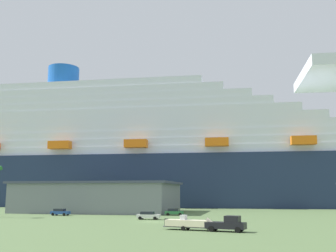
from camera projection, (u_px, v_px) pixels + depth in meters
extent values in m
plane|color=#567042|center=(186.00, 213.00, 101.49)|extent=(600.00, 600.00, 0.00)
cube|color=#1E2D4C|center=(147.00, 182.00, 154.55)|extent=(245.67, 58.72, 18.80)
cube|color=white|center=(147.00, 154.00, 156.34)|extent=(216.33, 53.10, 2.89)
cube|color=white|center=(135.00, 147.00, 157.57)|extent=(204.85, 51.32, 2.89)
cube|color=white|center=(123.00, 140.00, 158.79)|extent=(197.09, 50.00, 2.89)
cube|color=white|center=(112.00, 134.00, 160.02)|extent=(185.91, 48.35, 2.89)
cube|color=white|center=(101.00, 127.00, 161.25)|extent=(173.70, 46.82, 2.89)
cube|color=white|center=(89.00, 120.00, 162.47)|extent=(166.22, 45.83, 2.89)
cube|color=white|center=(79.00, 114.00, 163.70)|extent=(157.04, 44.39, 2.89)
cube|color=white|center=(68.00, 107.00, 164.92)|extent=(152.20, 43.45, 2.89)
cube|color=white|center=(57.00, 101.00, 166.15)|extent=(141.91, 42.05, 2.89)
cube|color=white|center=(47.00, 95.00, 167.37)|extent=(136.00, 40.70, 2.89)
cube|color=white|center=(335.00, 74.00, 149.96)|extent=(27.96, 41.49, 4.00)
cylinder|color=#1959B2|center=(64.00, 79.00, 167.32)|extent=(14.05, 14.05, 10.06)
cube|color=orange|center=(60.00, 145.00, 142.92)|extent=(8.27, 3.94, 2.80)
cube|color=orange|center=(136.00, 144.00, 138.55)|extent=(8.27, 3.94, 2.80)
cube|color=orange|center=(217.00, 142.00, 134.18)|extent=(8.27, 3.94, 2.80)
cube|color=orange|center=(303.00, 140.00, 129.81)|extent=(8.27, 3.94, 2.80)
cube|color=slate|center=(100.00, 198.00, 109.87)|extent=(42.46, 27.78, 7.60)
cube|color=#3F4759|center=(100.00, 183.00, 110.55)|extent=(44.16, 28.89, 0.60)
cube|color=black|center=(226.00, 225.00, 55.24)|extent=(5.85, 2.91, 0.90)
cube|color=black|center=(232.00, 219.00, 54.98)|extent=(2.29, 2.15, 0.90)
cube|color=#26333F|center=(237.00, 220.00, 54.70)|extent=(0.38, 1.67, 0.63)
cylinder|color=black|center=(241.00, 229.00, 55.28)|extent=(0.84, 0.41, 0.80)
cylinder|color=black|center=(238.00, 230.00, 53.47)|extent=(0.84, 0.41, 0.80)
cylinder|color=black|center=(216.00, 228.00, 56.78)|extent=(0.84, 0.41, 0.80)
cylinder|color=black|center=(211.00, 229.00, 54.98)|extent=(0.84, 0.41, 0.80)
cube|color=#595960|center=(188.00, 227.00, 57.46)|extent=(7.34, 2.91, 0.16)
cube|color=#595960|center=(215.00, 228.00, 55.77)|extent=(2.33, 0.51, 0.10)
cylinder|color=black|center=(188.00, 227.00, 58.44)|extent=(0.67, 0.32, 0.64)
cylinder|color=black|center=(183.00, 228.00, 56.70)|extent=(0.67, 0.32, 0.64)
cube|color=beige|center=(188.00, 223.00, 57.55)|extent=(6.73, 2.99, 0.90)
cone|color=beige|center=(212.00, 224.00, 56.09)|extent=(1.47, 1.92, 1.74)
cube|color=silver|center=(184.00, 217.00, 57.94)|extent=(0.96, 1.12, 0.70)
cube|color=black|center=(166.00, 222.00, 58.94)|extent=(0.44, 0.55, 1.10)
cube|color=#264C99|center=(60.00, 213.00, 92.41)|extent=(4.38, 1.86, 0.70)
cube|color=#1E232D|center=(60.00, 210.00, 92.57)|extent=(2.46, 1.65, 0.55)
cylinder|color=black|center=(68.00, 214.00, 92.88)|extent=(0.66, 0.23, 0.66)
cylinder|color=black|center=(64.00, 214.00, 91.17)|extent=(0.66, 0.23, 0.66)
cylinder|color=black|center=(57.00, 214.00, 93.54)|extent=(0.66, 0.23, 0.66)
cylinder|color=black|center=(53.00, 214.00, 91.83)|extent=(0.66, 0.23, 0.66)
cube|color=white|center=(149.00, 216.00, 79.28)|extent=(4.76, 2.27, 0.70)
cube|color=#1E232D|center=(147.00, 213.00, 79.42)|extent=(2.72, 1.92, 0.55)
cylinder|color=black|center=(157.00, 218.00, 79.89)|extent=(0.67, 0.27, 0.66)
cylinder|color=black|center=(155.00, 218.00, 78.03)|extent=(0.67, 0.27, 0.66)
cylinder|color=black|center=(142.00, 217.00, 80.42)|extent=(0.67, 0.27, 0.66)
cylinder|color=black|center=(140.00, 218.00, 78.55)|extent=(0.67, 0.27, 0.66)
cube|color=#2D723F|center=(174.00, 213.00, 92.84)|extent=(4.60, 2.42, 0.70)
cube|color=#1E232D|center=(173.00, 210.00, 92.97)|extent=(2.66, 1.99, 0.55)
cylinder|color=black|center=(181.00, 214.00, 93.52)|extent=(0.68, 0.30, 0.66)
cylinder|color=black|center=(180.00, 214.00, 91.67)|extent=(0.68, 0.30, 0.66)
cylinder|color=black|center=(169.00, 214.00, 93.88)|extent=(0.68, 0.30, 0.66)
cylinder|color=black|center=(168.00, 214.00, 92.03)|extent=(0.68, 0.30, 0.66)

